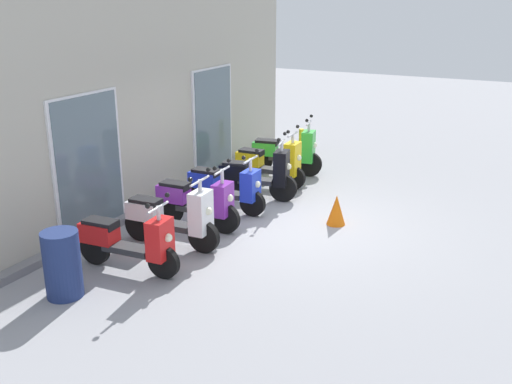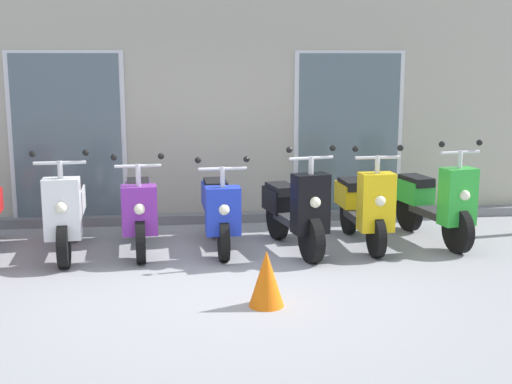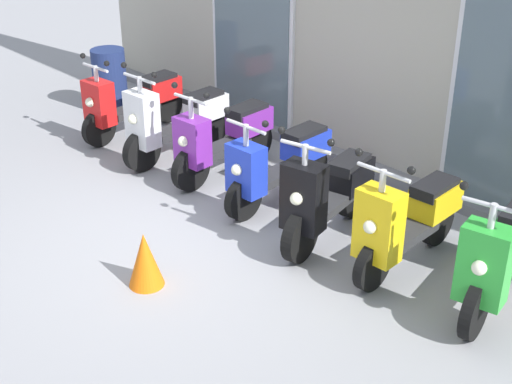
{
  "view_description": "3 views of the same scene",
  "coord_description": "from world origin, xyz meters",
  "views": [
    {
      "loc": [
        -8.59,
        -3.76,
        3.73
      ],
      "look_at": [
        -0.43,
        0.45,
        0.63
      ],
      "focal_mm": 41.31,
      "sensor_mm": 36.0,
      "label": 1
    },
    {
      "loc": [
        -0.43,
        -6.6,
        2.21
      ],
      "look_at": [
        0.36,
        0.51,
        0.82
      ],
      "focal_mm": 48.63,
      "sensor_mm": 36.0,
      "label": 2
    },
    {
      "loc": [
        4.92,
        -3.7,
        3.67
      ],
      "look_at": [
        0.52,
        0.47,
        0.59
      ],
      "focal_mm": 50.7,
      "sensor_mm": 36.0,
      "label": 3
    }
  ],
  "objects": [
    {
      "name": "ground_plane",
      "position": [
        0.0,
        0.0,
        0.0
      ],
      "size": [
        40.0,
        40.0,
        0.0
      ],
      "primitive_type": "plane",
      "color": "#939399"
    },
    {
      "name": "storefront_facade",
      "position": [
        -0.0,
        2.83,
        1.77
      ],
      "size": [
        9.99,
        0.5,
        3.67
      ],
      "color": "#B2AD9E",
      "rests_on": "ground_plane"
    },
    {
      "name": "scooter_red",
      "position": [
        -2.69,
        1.28,
        0.46
      ],
      "size": [
        0.55,
        1.62,
        1.16
      ],
      "color": "black",
      "rests_on": "ground_plane"
    },
    {
      "name": "scooter_white",
      "position": [
        -1.7,
        1.23,
        0.48
      ],
      "size": [
        0.61,
        1.65,
        1.26
      ],
      "color": "black",
      "rests_on": "ground_plane"
    },
    {
      "name": "scooter_purple",
      "position": [
        -0.91,
        1.3,
        0.47
      ],
      "size": [
        0.57,
        1.56,
        1.2
      ],
      "color": "black",
      "rests_on": "ground_plane"
    },
    {
      "name": "scooter_blue",
      "position": [
        0.01,
        1.28,
        0.47
      ],
      "size": [
        0.6,
        1.54,
        1.16
      ],
      "color": "black",
      "rests_on": "ground_plane"
    },
    {
      "name": "scooter_black",
      "position": [
        0.88,
        1.08,
        0.48
      ],
      "size": [
        0.68,
        1.58,
        1.28
      ],
      "color": "black",
      "rests_on": "ground_plane"
    },
    {
      "name": "scooter_yellow",
      "position": [
        1.72,
        1.21,
        0.49
      ],
      "size": [
        0.58,
        1.54,
        1.26
      ],
      "color": "black",
      "rests_on": "ground_plane"
    },
    {
      "name": "scooter_green",
      "position": [
        2.62,
        1.28,
        0.5
      ],
      "size": [
        0.66,
        1.6,
        1.29
      ],
      "color": "black",
      "rests_on": "ground_plane"
    },
    {
      "name": "trash_bin",
      "position": [
        -3.66,
        1.57,
        0.45
      ],
      "size": [
        0.47,
        0.47,
        0.89
      ],
      "primitive_type": "cylinder",
      "color": "navy",
      "rests_on": "ground_plane"
    },
    {
      "name": "curb_bollard",
      "position": [
        4.02,
        1.53,
        0.35
      ],
      "size": [
        0.12,
        0.12,
        0.7
      ],
      "primitive_type": "cylinder",
      "color": "yellow",
      "rests_on": "ground_plane"
    },
    {
      "name": "traffic_cone",
      "position": [
        0.33,
        -0.69,
        0.26
      ],
      "size": [
        0.32,
        0.32,
        0.52
      ],
      "primitive_type": "cone",
      "color": "orange",
      "rests_on": "ground_plane"
    }
  ]
}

